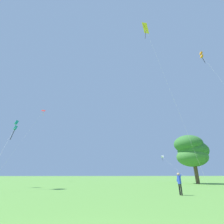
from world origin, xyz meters
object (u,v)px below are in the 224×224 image
kite_teal_box (16,126)px  kite_red_high (40,116)px  person_with_spool (179,182)px  tree_left_oak (191,151)px  kite_yellow_diamond (146,32)px  kite_white_distant (162,156)px  kite_orange_box (202,56)px

kite_teal_box → kite_red_high: (-4.03, 20.83, 8.66)m
person_with_spool → tree_left_oak: (10.71, 15.18, 4.39)m
kite_yellow_diamond → person_with_spool: kite_yellow_diamond is taller
kite_white_distant → tree_left_oak: tree_left_oak is taller
kite_white_distant → kite_red_high: size_ratio=0.46×
kite_orange_box → kite_white_distant: bearing=94.2°
kite_red_high → person_with_spool: 40.18m
kite_yellow_diamond → kite_teal_box: (-19.84, -0.90, -19.75)m
kite_white_distant → kite_orange_box: bearing=-85.8°
kite_orange_box → person_with_spool: size_ratio=15.87×
kite_orange_box → kite_red_high: (-35.42, 18.75, -7.46)m
kite_white_distant → person_with_spool: 36.10m
kite_red_high → tree_left_oak: (31.77, -15.43, -10.90)m
kite_white_distant → tree_left_oak: 18.30m
kite_red_high → tree_left_oak: bearing=-25.9°
kite_yellow_diamond → kite_white_distant: kite_yellow_diamond is taller
kite_white_distant → person_with_spool: size_ratio=5.43×
tree_left_oak → kite_teal_box: bearing=-169.0°
kite_teal_box → person_with_spool: bearing=-29.9°
kite_red_high → tree_left_oak: 36.96m
kite_teal_box → person_with_spool: kite_teal_box is taller
kite_white_distant → kite_orange_box: 27.70m
kite_teal_box → kite_white_distant: bearing=38.3°
kite_yellow_diamond → kite_orange_box: kite_yellow_diamond is taller
kite_white_distant → tree_left_oak: (-2.07, -18.16, -0.93)m
tree_left_oak → kite_red_high: bearing=154.1°
kite_teal_box → kite_red_high: bearing=100.9°
kite_red_high → person_with_spool: size_ratio=11.79×
kite_yellow_diamond → kite_orange_box: size_ratio=1.19×
kite_orange_box → tree_left_oak: (-3.65, 3.32, -18.36)m
tree_left_oak → kite_yellow_diamond: bearing=-150.3°
kite_white_distant → kite_red_high: (-33.83, -2.72, 9.97)m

